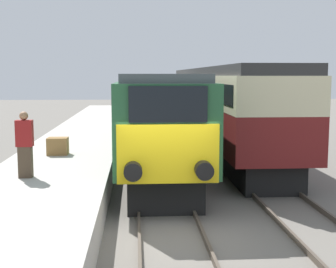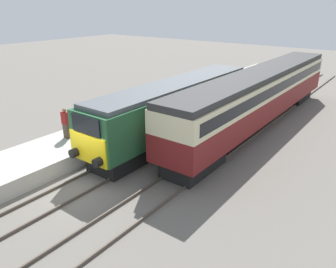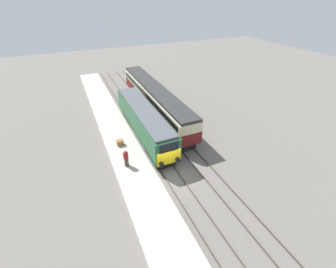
{
  "view_description": "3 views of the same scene",
  "coord_description": "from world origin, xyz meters",
  "px_view_note": "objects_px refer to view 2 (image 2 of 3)",
  "views": [
    {
      "loc": [
        -0.76,
        -10.35,
        3.61
      ],
      "look_at": [
        0.0,
        0.82,
        2.2
      ],
      "focal_mm": 50.0,
      "sensor_mm": 36.0,
      "label": 1
    },
    {
      "loc": [
        11.51,
        -8.25,
        8.12
      ],
      "look_at": [
        1.7,
        4.82,
        1.6
      ],
      "focal_mm": 35.0,
      "sensor_mm": 36.0,
      "label": 2
    },
    {
      "loc": [
        -6.9,
        -14.49,
        15.13
      ],
      "look_at": [
        1.7,
        4.82,
        1.6
      ],
      "focal_mm": 24.0,
      "sensor_mm": 36.0,
      "label": 3
    }
  ],
  "objects_px": {
    "person_on_platform": "(66,123)",
    "passenger_carriage": "(261,92)",
    "luggage_crate": "(116,117)",
    "locomotive": "(177,106)"
  },
  "relations": [
    {
      "from": "passenger_carriage",
      "to": "locomotive",
      "type": "bearing_deg",
      "value": -123.33
    },
    {
      "from": "locomotive",
      "to": "passenger_carriage",
      "type": "bearing_deg",
      "value": 56.67
    },
    {
      "from": "person_on_platform",
      "to": "passenger_carriage",
      "type": "bearing_deg",
      "value": 56.61
    },
    {
      "from": "locomotive",
      "to": "luggage_crate",
      "type": "xyz_separation_m",
      "value": [
        -3.51,
        -2.03,
        -0.9
      ]
    },
    {
      "from": "locomotive",
      "to": "passenger_carriage",
      "type": "relative_size",
      "value": 0.7
    },
    {
      "from": "person_on_platform",
      "to": "luggage_crate",
      "type": "height_order",
      "value": "person_on_platform"
    },
    {
      "from": "person_on_platform",
      "to": "luggage_crate",
      "type": "distance_m",
      "value": 3.73
    },
    {
      "from": "passenger_carriage",
      "to": "person_on_platform",
      "type": "bearing_deg",
      "value": -123.39
    },
    {
      "from": "locomotive",
      "to": "luggage_crate",
      "type": "distance_m",
      "value": 4.15
    },
    {
      "from": "passenger_carriage",
      "to": "luggage_crate",
      "type": "relative_size",
      "value": 30.3
    }
  ]
}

